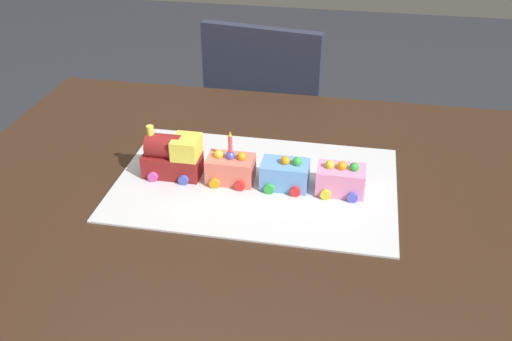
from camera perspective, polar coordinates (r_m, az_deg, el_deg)
name	(u,v)px	position (r m, az deg, el deg)	size (l,w,h in m)	color
dining_table	(265,228)	(1.30, 0.90, -5.72)	(1.40, 1.00, 0.74)	#382316
chair	(271,122)	(2.10, 1.46, 4.78)	(0.46, 0.46, 0.86)	#2D3347
cake_board	(256,183)	(1.25, 0.00, -1.25)	(0.60, 0.40, 0.00)	silver
cake_locomotive	(173,156)	(1.26, -8.26, 1.43)	(0.14, 0.08, 0.12)	maroon
cake_car_caboose_coral	(231,169)	(1.24, -2.53, 0.19)	(0.10, 0.08, 0.07)	#F27260
cake_car_tanker_sky_blue	(285,174)	(1.22, 2.89, -0.37)	(0.10, 0.08, 0.07)	#669EEA
cake_car_gondola_bubblegum	(341,179)	(1.22, 8.38, -0.87)	(0.10, 0.08, 0.07)	pink
birthday_candle	(230,142)	(1.21, -2.56, 2.86)	(0.01, 0.01, 0.05)	#F24C59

